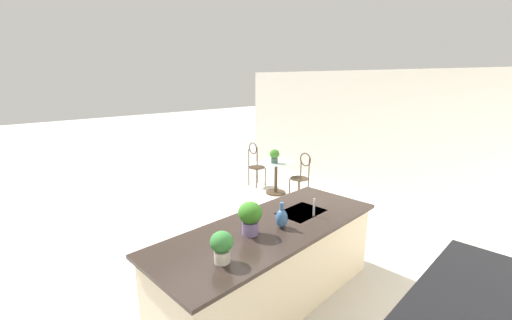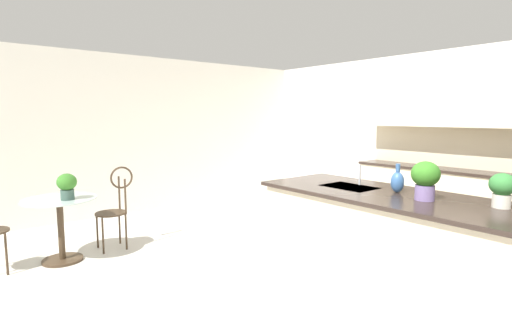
{
  "view_description": "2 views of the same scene",
  "coord_description": "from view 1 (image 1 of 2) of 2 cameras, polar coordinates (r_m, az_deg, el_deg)",
  "views": [
    {
      "loc": [
        2.76,
        3.07,
        2.48
      ],
      "look_at": [
        -0.79,
        -0.47,
        1.25
      ],
      "focal_mm": 22.83,
      "sensor_mm": 36.0,
      "label": 1
    },
    {
      "loc": [
        2.33,
        -2.54,
        1.68
      ],
      "look_at": [
        -0.91,
        0.09,
        1.21
      ],
      "focal_mm": 27.33,
      "sensor_mm": 36.0,
      "label": 2
    }
  ],
  "objects": [
    {
      "name": "chair_near_window",
      "position": [
        6.88,
        7.96,
        -2.43
      ],
      "size": [
        0.4,
        0.49,
        1.04
      ],
      "color": "#3D2D1E",
      "rests_on": "ground"
    },
    {
      "name": "kitchen_island",
      "position": [
        3.88,
        2.58,
        -17.53
      ],
      "size": [
        2.8,
        1.06,
        0.92
      ],
      "color": "beige",
      "rests_on": "ground"
    },
    {
      "name": "bistro_table",
      "position": [
        7.26,
        3.51,
        -2.49
      ],
      "size": [
        0.8,
        0.8,
        0.74
      ],
      "color": "#3D2D1E",
      "rests_on": "ground"
    },
    {
      "name": "potted_plant_counter_far",
      "position": [
        2.94,
        -6.01,
        -14.61
      ],
      "size": [
        0.21,
        0.21,
        0.29
      ],
      "color": "beige",
      "rests_on": "kitchen_island"
    },
    {
      "name": "sink_faucet",
      "position": [
        3.91,
        10.13,
        -8.18
      ],
      "size": [
        0.02,
        0.02,
        0.22
      ],
      "primitive_type": "cylinder",
      "color": "#B2B5BA",
      "rests_on": "kitchen_island"
    },
    {
      "name": "potted_plant_counter_near",
      "position": [
        3.4,
        -1.03,
        -9.79
      ],
      "size": [
        0.25,
        0.25,
        0.35
      ],
      "color": "#7A669E",
      "rests_on": "kitchen_island"
    },
    {
      "name": "potted_plant_on_table",
      "position": [
        7.02,
        3.25,
        0.84
      ],
      "size": [
        0.21,
        0.21,
        0.3
      ],
      "color": "#385147",
      "rests_on": "bistro_table"
    },
    {
      "name": "ground_plane",
      "position": [
        4.82,
        -2.79,
        -17.22
      ],
      "size": [
        40.0,
        40.0,
        0.0
      ],
      "primitive_type": "plane",
      "color": "beige"
    },
    {
      "name": "wall_left_window",
      "position": [
        7.74,
        21.15,
        4.48
      ],
      "size": [
        0.12,
        7.8,
        2.7
      ],
      "primitive_type": "cube",
      "color": "silver",
      "rests_on": "ground"
    },
    {
      "name": "chair_by_island",
      "position": [
        7.78,
        -0.09,
        -0.4
      ],
      "size": [
        0.41,
        0.5,
        1.04
      ],
      "color": "#3D2D1E",
      "rests_on": "ground"
    },
    {
      "name": "vase_on_counter",
      "position": [
        3.59,
        4.51,
        -10.11
      ],
      "size": [
        0.13,
        0.13,
        0.29
      ],
      "color": "#386099",
      "rests_on": "kitchen_island"
    }
  ]
}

